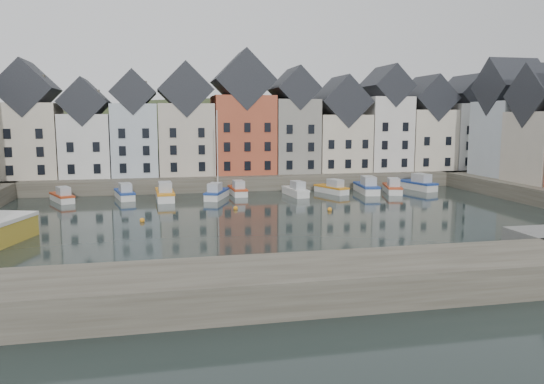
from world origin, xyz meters
name	(u,v)px	position (x,y,z in m)	size (l,w,h in m)	color
ground	(288,222)	(0.00, 0.00, 0.00)	(260.00, 260.00, 0.00)	black
far_quay	(241,178)	(0.00, 30.00, 1.00)	(90.00, 16.00, 2.00)	#474336
near_wall	(206,289)	(-10.00, -22.00, 1.00)	(50.00, 6.00, 2.00)	#474336
hillside	(222,255)	(0.02, 56.00, -17.96)	(153.60, 70.40, 64.00)	#253018
far_terrace	(264,126)	(3.21, 28.00, 8.88)	(72.37, 8.16, 17.78)	beige
mooring_buoys	(239,212)	(-4.00, 5.33, 0.15)	(20.50, 5.50, 0.50)	orange
boat_a	(62,197)	(-23.81, 17.87, 0.62)	(3.75, 5.68, 2.10)	silver
boat_b	(125,194)	(-16.53, 18.72, 0.67)	(2.99, 6.15, 2.26)	silver
boat_c	(165,194)	(-11.58, 16.64, 0.77)	(2.35, 6.82, 2.59)	silver
boat_d	(216,193)	(-5.21, 16.47, 0.73)	(3.87, 6.16, 11.27)	silver
boat_e	(238,190)	(-2.09, 19.13, 0.65)	(1.96, 5.75, 2.19)	silver
boat_f	(296,191)	(5.24, 16.74, 0.66)	(2.44, 5.90, 2.20)	silver
boat_g	(332,189)	(10.62, 17.92, 0.64)	(3.59, 5.87, 2.16)	silver
boat_h	(367,187)	(15.32, 17.22, 0.77)	(2.91, 6.95, 2.59)	silver
boat_i	(393,188)	(18.73, 16.45, 0.69)	(3.47, 6.33, 2.32)	silver
boat_j	(417,184)	(23.68, 18.89, 0.77)	(3.54, 6.99, 2.57)	silver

